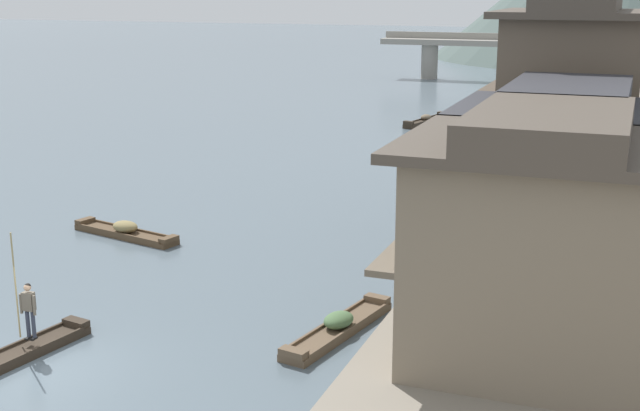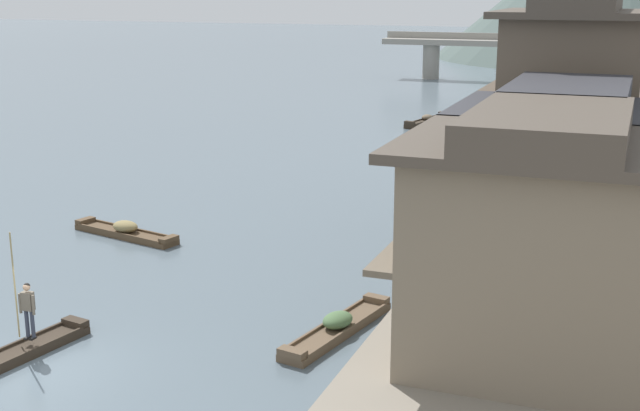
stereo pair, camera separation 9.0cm
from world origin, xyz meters
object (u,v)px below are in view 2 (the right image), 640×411
at_px(house_waterfront_tall, 570,113).
at_px(boat_moored_nearest, 427,121).
at_px(boat_midriver_drifting, 338,327).
at_px(stone_bridge, 505,50).
at_px(boat_foreground_poled, 1,361).
at_px(boat_moored_third, 540,115).
at_px(boat_midriver_upstream, 452,185).
at_px(house_waterfront_second, 561,187).
at_px(boat_moored_far, 510,144).
at_px(house_waterfront_nearest, 541,241).
at_px(house_waterfront_narrow, 581,121).
at_px(boat_moored_second, 126,232).
at_px(boatman_person, 27,304).

bearing_deg(house_waterfront_tall, boat_moored_nearest, 113.69).
height_order(boat_midriver_drifting, stone_bridge, stone_bridge).
bearing_deg(boat_foreground_poled, boat_midriver_drifting, 34.29).
relative_size(boat_moored_third, boat_midriver_upstream, 1.30).
height_order(boat_foreground_poled, boat_moored_nearest, boat_moored_nearest).
height_order(boat_midriver_drifting, house_waterfront_second, house_waterfront_second).
xyz_separation_m(boat_moored_far, boat_midriver_drifting, (-0.06, -31.75, 0.00)).
distance_m(boat_foreground_poled, boat_midriver_drifting, 9.24).
relative_size(house_waterfront_nearest, house_waterfront_second, 1.03).
xyz_separation_m(house_waterfront_nearest, house_waterfront_narrow, (-0.57, 19.44, 0.01)).
height_order(boat_moored_second, house_waterfront_tall, house_waterfront_tall).
height_order(boat_moored_far, house_waterfront_narrow, house_waterfront_narrow).
height_order(boatman_person, house_waterfront_tall, house_waterfront_tall).
distance_m(boat_midriver_drifting, house_waterfront_nearest, 7.00).
xyz_separation_m(boat_moored_third, house_waterfront_tall, (4.89, -34.47, 5.07)).
bearing_deg(boat_midriver_drifting, boat_foreground_poled, -145.71).
distance_m(boat_moored_third, boat_moored_far, 13.81).
relative_size(boat_moored_second, house_waterfront_narrow, 0.84).
bearing_deg(boat_moored_second, boat_midriver_drifting, -28.72).
bearing_deg(boat_foreground_poled, boat_moored_far, 78.23).
relative_size(boatman_person, house_waterfront_narrow, 0.50).
relative_size(house_waterfront_narrow, stone_bridge, 0.23).
relative_size(house_waterfront_second, stone_bridge, 0.26).
bearing_deg(house_waterfront_narrow, boat_moored_third, 99.97).
height_order(boat_foreground_poled, stone_bridge, stone_bridge).
bearing_deg(boat_moored_third, boat_moored_far, -90.87).
height_order(boat_moored_third, house_waterfront_second, house_waterfront_second).
bearing_deg(boat_midriver_drifting, stone_bridge, 95.28).
bearing_deg(house_waterfront_tall, house_waterfront_nearest, -87.50).
distance_m(boat_midriver_upstream, house_waterfront_nearest, 22.23).
bearing_deg(boat_midriver_upstream, stone_bridge, 96.30).
bearing_deg(boat_moored_third, house_waterfront_nearest, -83.42).
bearing_deg(boat_moored_nearest, house_waterfront_tall, -66.31).
bearing_deg(house_waterfront_narrow, stone_bridge, 102.57).
relative_size(boat_midriver_upstream, house_waterfront_second, 0.56).
height_order(boatman_person, house_waterfront_nearest, house_waterfront_nearest).
height_order(house_waterfront_nearest, house_waterfront_tall, house_waterfront_tall).
height_order(house_waterfront_nearest, house_waterfront_second, same).
relative_size(house_waterfront_tall, house_waterfront_narrow, 1.42).
distance_m(boat_moored_third, boat_midriver_drifting, 45.56).
height_order(boat_moored_nearest, house_waterfront_nearest, house_waterfront_nearest).
height_order(boat_moored_far, house_waterfront_second, house_waterfront_second).
bearing_deg(boat_foreground_poled, boat_midriver_upstream, 74.55).
bearing_deg(boat_moored_second, house_waterfront_nearest, -24.66).
distance_m(boat_moored_second, stone_bridge, 63.90).
relative_size(boat_moored_second, boat_midriver_drifting, 1.01).
xyz_separation_m(boat_moored_nearest, house_waterfront_tall, (12.22, -27.85, 4.98)).
xyz_separation_m(house_waterfront_nearest, house_waterfront_tall, (-0.56, 12.71, 1.30)).
bearing_deg(house_waterfront_tall, house_waterfront_second, -86.20).
height_order(boat_midriver_upstream, house_waterfront_tall, house_waterfront_tall).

